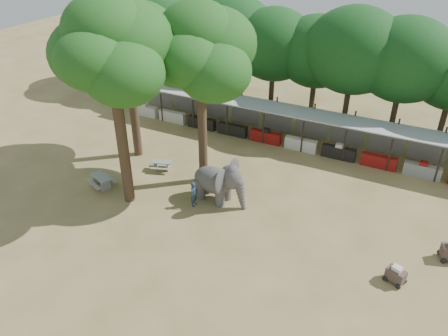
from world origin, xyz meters
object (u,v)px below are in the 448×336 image
at_px(yard_tree_left, 126,40).
at_px(picnic_table_far, 162,164).
at_px(elephant, 219,181).
at_px(yard_tree_center, 110,50).
at_px(cart_front, 396,274).
at_px(yard_tree_back, 200,51).
at_px(picnic_table_near, 101,180).
at_px(handler, 194,194).

height_order(yard_tree_left, picnic_table_far, yard_tree_left).
bearing_deg(elephant, picnic_table_far, 168.36).
distance_m(yard_tree_center, cart_front, 18.02).
relative_size(yard_tree_back, elephant, 3.12).
bearing_deg(yard_tree_center, picnic_table_near, 175.46).
bearing_deg(elephant, yard_tree_left, 165.41).
distance_m(picnic_table_near, picnic_table_far, 4.18).
height_order(handler, picnic_table_far, handler).
distance_m(yard_tree_center, elephant, 9.61).
height_order(yard_tree_back, picnic_table_far, yard_tree_back).
relative_size(yard_tree_back, picnic_table_near, 5.71).
relative_size(handler, picnic_table_near, 0.82).
relative_size(elephant, picnic_table_far, 2.20).
xyz_separation_m(yard_tree_back, picnic_table_near, (-5.34, -3.81, -8.03)).
bearing_deg(cart_front, picnic_table_far, -171.62).
relative_size(yard_tree_back, picnic_table_far, 6.87).
height_order(yard_tree_left, elephant, yard_tree_left).
distance_m(yard_tree_back, elephant, 7.68).
bearing_deg(cart_front, handler, -163.77).
bearing_deg(yard_tree_back, handler, -71.11).
height_order(elephant, picnic_table_far, elephant).
relative_size(yard_tree_center, handler, 7.37).
bearing_deg(handler, yard_tree_left, 58.19).
xyz_separation_m(yard_tree_left, yard_tree_center, (3.00, -5.00, 1.01)).
height_order(yard_tree_left, handler, yard_tree_left).
bearing_deg(picnic_table_near, yard_tree_back, 57.73).
bearing_deg(picnic_table_far, handler, -51.84).
xyz_separation_m(yard_tree_center, elephant, (5.12, 2.20, -7.82)).
bearing_deg(handler, picnic_table_far, 54.66).
distance_m(yard_tree_back, picnic_table_far, 8.67).
xyz_separation_m(yard_tree_center, handler, (4.00, 1.07, -8.39)).
bearing_deg(yard_tree_left, yard_tree_center, -59.04).
xyz_separation_m(elephant, picnic_table_near, (-7.46, -2.02, -0.87)).
bearing_deg(yard_tree_center, handler, 14.91).
xyz_separation_m(handler, cart_front, (11.75, -1.14, -0.35)).
relative_size(elephant, picnic_table_near, 1.83).
relative_size(yard_tree_left, elephant, 3.02).
bearing_deg(cart_front, yard_tree_back, -175.93).
xyz_separation_m(yard_tree_left, yard_tree_back, (6.00, -1.00, 0.34)).
bearing_deg(picnic_table_far, elephant, -35.05).
bearing_deg(yard_tree_back, elephant, -40.33).
bearing_deg(picnic_table_near, picnic_table_far, 79.29).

